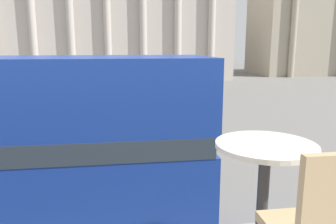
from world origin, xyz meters
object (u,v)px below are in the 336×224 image
Objects in this scene: car_silver at (124,91)px; pedestrian_red at (50,86)px; pedestrian_white at (210,115)px; cafe_dining_table at (264,174)px; traffic_light_near at (206,99)px; pedestrian_grey at (32,87)px; pedestrian_black at (130,136)px; traffic_light_mid at (128,85)px; traffic_light_far at (204,81)px; car_black at (187,92)px.

car_silver is 2.47× the size of pedestrian_red.
pedestrian_white is at bearing -139.86° from car_silver.
traffic_light_near is (2.41, 10.52, -1.29)m from cafe_dining_table.
pedestrian_grey is at bearing 106.86° from cafe_dining_table.
pedestrian_red reaches higher than pedestrian_black.
traffic_light_near is 1.00× the size of traffic_light_mid.
pedestrian_black is (-2.93, 1.17, -1.70)m from traffic_light_near.
pedestrian_black is at bearing -102.89° from pedestrian_red.
pedestrian_red is 1.06× the size of pedestrian_black.
traffic_light_near reaches higher than car_silver.
traffic_light_far reaches higher than pedestrian_black.
traffic_light_far is 15.58m from pedestrian_red.
cafe_dining_table is 0.17× the size of car_black.
pedestrian_red is (-7.05, 14.44, -1.64)m from traffic_light_mid.
car_black is at bearing 79.44° from cafe_dining_table.
car_silver is 2.61× the size of pedestrian_black.
pedestrian_white is at bearing 75.46° from cafe_dining_table.
car_black is (4.86, 26.08, -3.21)m from cafe_dining_table.
traffic_light_far is at bearing 68.04° from pedestrian_grey.
pedestrian_black is at bearing -90.74° from traffic_light_mid.
car_black is at bearing -51.83° from pedestrian_red.
pedestrian_grey is (-12.91, 14.02, 0.07)m from pedestrian_white.
cafe_dining_table reaches higher than pedestrian_white.
traffic_light_far is at bearing -139.45° from pedestrian_black.
traffic_light_mid is at bearing -97.63° from pedestrian_red.
traffic_light_near is at bearing 39.94° from pedestrian_grey.
pedestrian_white is 1.02× the size of pedestrian_black.
pedestrian_white is (-1.06, -5.64, -1.22)m from traffic_light_far.
pedestrian_white reaches higher than car_black.
pedestrian_black is at bearing -120.83° from traffic_light_far.
pedestrian_red is (-11.51, 14.76, 0.04)m from pedestrian_white.
cafe_dining_table reaches higher than pedestrian_black.
pedestrian_red is 19.74m from pedestrian_black.
cafe_dining_table is at bearing 25.87° from pedestrian_grey.
pedestrian_grey reaches higher than pedestrian_black.
pedestrian_black is at bearing -167.32° from car_black.
traffic_light_near is 22.06m from pedestrian_red.
cafe_dining_table reaches higher than traffic_light_far.
car_black is 2.61× the size of pedestrian_black.
traffic_light_mid is 2.30× the size of pedestrian_grey.
car_black is 14.18m from pedestrian_grey.
traffic_light_far reaches higher than pedestrian_white.
car_silver is 2.40× the size of pedestrian_grey.
traffic_light_mid is at bearing -160.03° from car_silver.
traffic_light_mid is at bearing -153.14° from pedestrian_white.
cafe_dining_table is 26.72m from car_black.
car_silver is at bearing 85.97° from pedestrian_grey.
pedestrian_red is at bearing 116.83° from traffic_light_near.
traffic_light_near is 0.96× the size of car_silver.
traffic_light_mid is 2.45× the size of pedestrian_white.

